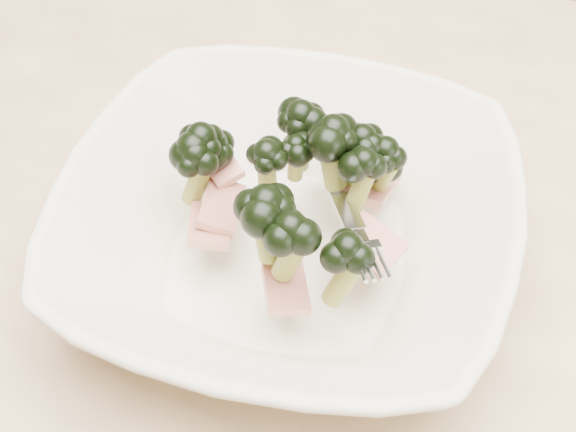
% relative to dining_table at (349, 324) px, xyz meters
% --- Properties ---
extents(dining_table, '(1.20, 0.80, 0.75)m').
position_rel_dining_table_xyz_m(dining_table, '(0.00, 0.00, 0.00)').
color(dining_table, tan).
rests_on(dining_table, ground).
extents(broccoli_dish, '(0.36, 0.36, 0.11)m').
position_rel_dining_table_xyz_m(broccoli_dish, '(-0.04, -0.03, 0.14)').
color(broccoli_dish, beige).
rests_on(broccoli_dish, dining_table).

